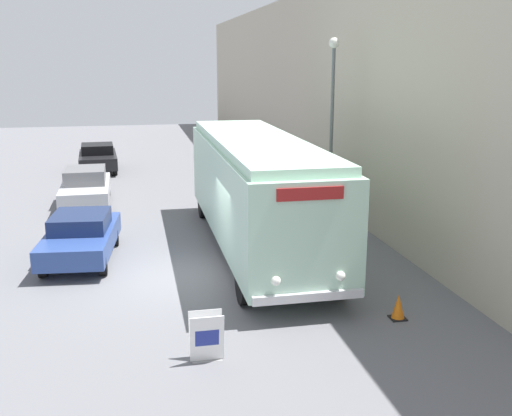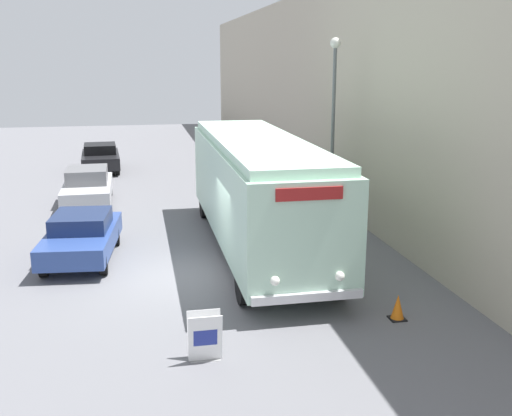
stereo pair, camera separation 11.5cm
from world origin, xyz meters
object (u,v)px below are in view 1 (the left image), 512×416
at_px(vintage_bus, 257,187).
at_px(traffic_cone, 398,307).
at_px(parked_car_mid, 86,186).
at_px(sign_board, 207,338).
at_px(parked_car_near, 81,236).
at_px(streetlamp, 332,106).
at_px(parked_car_far, 98,158).

height_order(vintage_bus, traffic_cone, vintage_bus).
bearing_deg(vintage_bus, traffic_cone, -70.00).
bearing_deg(parked_car_mid, traffic_cone, -59.98).
distance_m(sign_board, parked_car_mid, 14.40).
height_order(parked_car_near, traffic_cone, parked_car_near).
xyz_separation_m(streetlamp, parked_car_mid, (-8.76, 4.91, -3.46)).
relative_size(vintage_bus, parked_car_far, 2.74).
bearing_deg(vintage_bus, parked_car_mid, 127.94).
height_order(streetlamp, traffic_cone, streetlamp).
height_order(vintage_bus, streetlamp, streetlamp).
xyz_separation_m(parked_car_near, parked_car_far, (-0.22, 14.81, 0.01)).
bearing_deg(streetlamp, traffic_cone, -97.29).
distance_m(parked_car_far, traffic_cone, 21.97).
relative_size(parked_car_mid, traffic_cone, 7.59).
bearing_deg(streetlamp, parked_car_mid, 150.75).
relative_size(vintage_bus, parked_car_near, 2.63).
height_order(streetlamp, parked_car_near, streetlamp).
bearing_deg(streetlamp, sign_board, -121.34).
xyz_separation_m(vintage_bus, traffic_cone, (2.10, -5.77, -1.69)).
bearing_deg(sign_board, vintage_bus, 70.44).
distance_m(streetlamp, parked_car_near, 9.39).
bearing_deg(parked_car_near, streetlamp, 20.60).
bearing_deg(parked_car_near, vintage_bus, 5.15).
bearing_deg(parked_car_near, parked_car_far, 96.31).
distance_m(streetlamp, traffic_cone, 9.04).
xyz_separation_m(parked_car_near, traffic_cone, (7.39, -5.80, -0.43)).
height_order(parked_car_mid, parked_car_far, parked_car_mid).
relative_size(vintage_bus, streetlamp, 1.75).
xyz_separation_m(vintage_bus, parked_car_mid, (-5.62, 7.21, -1.23)).
distance_m(streetlamp, parked_car_far, 15.61).
bearing_deg(sign_board, traffic_cone, 13.02).
distance_m(vintage_bus, sign_board, 7.39).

